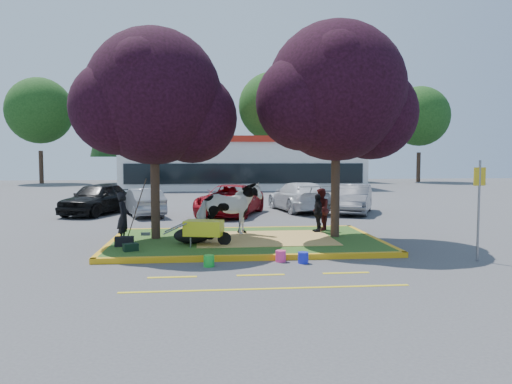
{
  "coord_description": "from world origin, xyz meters",
  "views": [
    {
      "loc": [
        -1.26,
        -15.36,
        2.69
      ],
      "look_at": [
        0.38,
        0.5,
        1.58
      ],
      "focal_mm": 35.0,
      "sensor_mm": 36.0,
      "label": 1
    }
  ],
  "objects": [
    {
      "name": "tree_purple_left",
      "position": [
        -2.78,
        0.38,
        4.36
      ],
      "size": [
        5.06,
        4.2,
        6.51
      ],
      "color": "black",
      "rests_on": "median_island"
    },
    {
      "name": "car_black",
      "position": [
        -6.31,
        8.66,
        0.76
      ],
      "size": [
        3.21,
        4.78,
        1.51
      ],
      "primitive_type": "imported",
      "rotation": [
        0.0,
        0.0,
        -0.35
      ],
      "color": "black",
      "rests_on": "ground"
    },
    {
      "name": "fire_lane_long",
      "position": [
        0.0,
        -5.4,
        0.0
      ],
      "size": [
        6.0,
        0.1,
        0.01
      ],
      "primitive_type": "cube",
      "color": "yellow",
      "rests_on": "ground"
    },
    {
      "name": "curb_left",
      "position": [
        -4.08,
        0.0,
        0.07
      ],
      "size": [
        0.16,
        5.3,
        0.15
      ],
      "primitive_type": "cube",
      "color": "gold",
      "rests_on": "ground"
    },
    {
      "name": "sign_post",
      "position": [
        5.77,
        -3.23,
        1.62
      ],
      "size": [
        0.36,
        0.11,
        2.62
      ],
      "rotation": [
        0.0,
        0.0,
        0.23
      ],
      "color": "slate",
      "rests_on": "ground"
    },
    {
      "name": "treeline",
      "position": [
        1.23,
        37.61,
        7.73
      ],
      "size": [
        46.58,
        7.8,
        14.63
      ],
      "color": "black",
      "rests_on": "ground"
    },
    {
      "name": "fire_lane_stripe_b",
      "position": [
        0.0,
        -4.2,
        0.0
      ],
      "size": [
        1.1,
        0.12,
        0.01
      ],
      "primitive_type": "cube",
      "color": "yellow",
      "rests_on": "ground"
    },
    {
      "name": "car_silver",
      "position": [
        -4.07,
        7.89,
        0.63
      ],
      "size": [
        2.44,
        4.06,
        1.26
      ],
      "primitive_type": "imported",
      "rotation": [
        0.0,
        0.0,
        3.45
      ],
      "color": "gray",
      "rests_on": "ground"
    },
    {
      "name": "fire_lane_stripe_a",
      "position": [
        -2.0,
        -4.2,
        0.0
      ],
      "size": [
        1.1,
        0.12,
        0.01
      ],
      "primitive_type": "cube",
      "color": "yellow",
      "rests_on": "ground"
    },
    {
      "name": "curb_far",
      "position": [
        0.0,
        2.58,
        0.07
      ],
      "size": [
        8.3,
        0.16,
        0.15
      ],
      "primitive_type": "cube",
      "color": "gold",
      "rests_on": "ground"
    },
    {
      "name": "calf",
      "position": [
        -1.64,
        -0.63,
        0.38
      ],
      "size": [
        1.16,
        0.75,
        0.47
      ],
      "primitive_type": "ellipsoid",
      "rotation": [
        0.0,
        0.0,
        0.14
      ],
      "color": "black",
      "rests_on": "median_island"
    },
    {
      "name": "tree_purple_right",
      "position": [
        2.92,
        0.18,
        4.56
      ],
      "size": [
        5.3,
        4.4,
        6.82
      ],
      "color": "black",
      "rests_on": "median_island"
    },
    {
      "name": "fire_lane_stripe_c",
      "position": [
        2.0,
        -4.2,
        0.0
      ],
      "size": [
        1.1,
        0.12,
        0.01
      ],
      "primitive_type": "cube",
      "color": "yellow",
      "rests_on": "ground"
    },
    {
      "name": "ground",
      "position": [
        0.0,
        0.0,
        0.0
      ],
      "size": [
        90.0,
        90.0,
        0.0
      ],
      "primitive_type": "plane",
      "color": "#424244",
      "rests_on": "ground"
    },
    {
      "name": "straw_bedding",
      "position": [
        0.6,
        0.0,
        0.15
      ],
      "size": [
        4.2,
        3.0,
        0.01
      ],
      "primitive_type": "cube",
      "color": "tan",
      "rests_on": "median_island"
    },
    {
      "name": "bucket_blue",
      "position": [
        1.22,
        -3.04,
        0.14
      ],
      "size": [
        0.28,
        0.28,
        0.29
      ],
      "primitive_type": "cylinder",
      "rotation": [
        0.0,
        0.0,
        0.06
      ],
      "color": "#1923CE",
      "rests_on": "ground"
    },
    {
      "name": "gear_bag_dark",
      "position": [
        -3.56,
        -0.91,
        0.28
      ],
      "size": [
        0.55,
        0.33,
        0.27
      ],
      "primitive_type": "cube",
      "rotation": [
        0.0,
        0.0,
        0.08
      ],
      "color": "black",
      "rests_on": "median_island"
    },
    {
      "name": "wheelbarrow",
      "position": [
        -1.28,
        -1.08,
        0.65
      ],
      "size": [
        1.93,
        0.89,
        0.73
      ],
      "rotation": [
        0.0,
        0.0,
        -0.25
      ],
      "color": "black",
      "rests_on": "median_island"
    },
    {
      "name": "handler",
      "position": [
        -3.7,
        -0.14,
        0.9
      ],
      "size": [
        0.4,
        0.58,
        1.5
      ],
      "primitive_type": "imported",
      "rotation": [
        0.0,
        0.0,
        1.49
      ],
      "color": "black",
      "rests_on": "median_island"
    },
    {
      "name": "retail_building",
      "position": [
        2.0,
        27.98,
        2.25
      ],
      "size": [
        20.4,
        8.4,
        4.4
      ],
      "color": "silver",
      "rests_on": "ground"
    },
    {
      "name": "bucket_pink",
      "position": [
        0.68,
        -2.8,
        0.15
      ],
      "size": [
        0.36,
        0.36,
        0.29
      ],
      "primitive_type": "cylinder",
      "rotation": [
        0.0,
        0.0,
        0.42
      ],
      "color": "#FD3888",
      "rests_on": "ground"
    },
    {
      "name": "curb_right",
      "position": [
        4.08,
        0.0,
        0.07
      ],
      "size": [
        0.16,
        5.3,
        0.15
      ],
      "primitive_type": "cube",
      "color": "gold",
      "rests_on": "ground"
    },
    {
      "name": "car_red",
      "position": [
        -0.1,
        7.7,
        0.7
      ],
      "size": [
        3.82,
        5.54,
        1.41
      ],
      "primitive_type": "imported",
      "rotation": [
        0.0,
        0.0,
        -0.32
      ],
      "color": "maroon",
      "rests_on": "ground"
    },
    {
      "name": "median_island",
      "position": [
        0.0,
        0.0,
        0.07
      ],
      "size": [
        8.0,
        5.0,
        0.15
      ],
      "primitive_type": "cube",
      "color": "#234A17",
      "rests_on": "ground"
    },
    {
      "name": "car_white",
      "position": [
        3.41,
        9.1,
        0.72
      ],
      "size": [
        2.8,
        5.25,
        1.45
      ],
      "primitive_type": "imported",
      "rotation": [
        0.0,
        0.0,
        3.3
      ],
      "color": "silver",
      "rests_on": "ground"
    },
    {
      "name": "cow",
      "position": [
        -0.49,
        0.77,
        1.02
      ],
      "size": [
        2.2,
        1.35,
        1.73
      ],
      "primitive_type": "imported",
      "rotation": [
        0.0,
        0.0,
        1.78
      ],
      "color": "white",
      "rests_on": "median_island"
    },
    {
      "name": "car_grey",
      "position": [
        5.84,
        7.82,
        0.69
      ],
      "size": [
        2.95,
        4.45,
        1.39
      ],
      "primitive_type": "imported",
      "rotation": [
        0.0,
        0.0,
        -0.39
      ],
      "color": "#5C5D63",
      "rests_on": "ground"
    },
    {
      "name": "gear_bag_green",
      "position": [
        -3.27,
        -1.7,
        0.25
      ],
      "size": [
        0.45,
        0.38,
        0.2
      ],
      "primitive_type": "cube",
      "rotation": [
        0.0,
        0.0,
        0.42
      ],
      "color": "black",
      "rests_on": "median_island"
    },
    {
      "name": "visitor_b",
      "position": [
        2.55,
        1.15,
        0.8
      ],
      "size": [
        0.38,
        0.79,
        1.31
      ],
      "primitive_type": "imported",
      "rotation": [
        0.0,
        0.0,
        -1.49
      ],
      "color": "black",
      "rests_on": "median_island"
    },
    {
      "name": "curb_near",
      "position": [
        0.0,
        -2.58,
        0.07
      ],
      "size": [
        8.3,
        0.16,
        0.15
      ],
      "primitive_type": "cube",
      "color": "gold",
      "rests_on": "ground"
    },
    {
      "name": "visitor_a",
      "position": [
        2.75,
        1.55,
        0.88
      ],
      "size": [
        0.75,
        0.85,
        1.47
      ],
      "primitive_type": "imported",
      "rotation": [
        0.0,
        0.0,
        -1.89
      ],
      "color": "#461414",
      "rests_on": "median_island"
    },
    {
      "name": "bucket_green",
      "position": [
        -1.17,
        -3.18,
        0.14
      ],
      "size": [
        0.29,
        0.29,
        0.29
      ],
      "primitive_type": "cylinder",
      "rotation": [
        0.0,
        0.0,
        -0.08
      ],
      "color": "green",
      "rests_on": "ground"
    }
  ]
}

